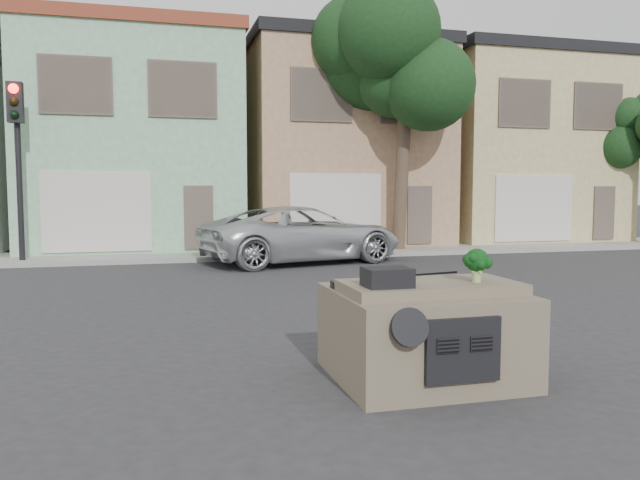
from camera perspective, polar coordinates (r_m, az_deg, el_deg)
name	(u,v)px	position (r m, az deg, el deg)	size (l,w,h in m)	color
ground_plane	(344,323)	(10.06, 2.25, -7.59)	(120.00, 120.00, 0.00)	#303033
sidewalk	(248,253)	(20.20, -6.62, -1.22)	(40.00, 3.00, 0.15)	gray
townhouse_mint	(135,144)	(23.95, -16.55, 8.40)	(7.20, 8.20, 7.55)	#91C89A
townhouse_tan	(333,148)	(24.92, 1.16, 8.44)	(7.20, 8.20, 7.55)	tan
townhouse_beige	(501,151)	(27.95, 16.24, 7.84)	(7.20, 8.20, 7.55)	#C9B97D
silver_pickup	(303,262)	(18.26, -1.57, -2.05)	(2.73, 5.92, 1.64)	silver
traffic_signal	(18,174)	(19.22, -25.86, 5.44)	(0.40, 0.40, 5.10)	black
tree_near	(402,124)	(20.86, 7.51, 10.44)	(4.40, 4.00, 8.50)	#173717
car_dashboard	(424,329)	(7.20, 9.45, -8.04)	(2.00, 1.80, 1.12)	#6B5F4B
instrument_hump	(387,277)	(6.54, 6.16, -3.41)	(0.48, 0.38, 0.20)	black
wiper_arm	(433,274)	(7.55, 10.25, -3.05)	(0.70, 0.03, 0.02)	black
broccoli	(477,265)	(7.03, 14.15, -2.22)	(0.31, 0.31, 0.38)	black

